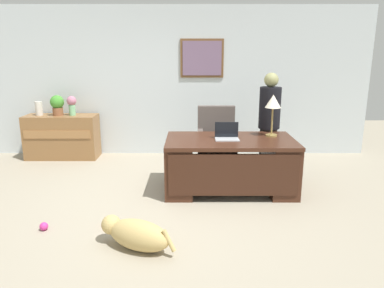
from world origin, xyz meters
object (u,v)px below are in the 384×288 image
object	(u,v)px
dog_lying	(137,234)
desk_lamp	(275,104)
armchair	(218,143)
laptop	(228,135)
dog_toy_bone	(107,224)
dog_toy_ball	(45,226)
vase_with_flowers	(73,104)
person_standing	(270,125)
potted_plant	(59,104)
vase_empty	(41,108)
credenza	(64,137)
desk	(231,163)

from	to	relation	value
dog_lying	desk_lamp	world-z (taller)	desk_lamp
armchair	dog_lying	xyz separation A→B (m)	(-0.94, -2.43, -0.32)
laptop	dog_toy_bone	bearing A→B (deg)	-141.96
dog_toy_bone	dog_toy_ball	bearing A→B (deg)	-172.94
vase_with_flowers	dog_toy_ball	size ratio (longest dim) A/B	3.81
desk_lamp	person_standing	bearing A→B (deg)	83.28
armchair	potted_plant	bearing A→B (deg)	164.78
laptop	vase_empty	distance (m)	3.60
credenza	vase_empty	distance (m)	0.64
dog_lying	vase_empty	distance (m)	3.94
armchair	person_standing	world-z (taller)	person_standing
desk	dog_toy_ball	size ratio (longest dim) A/B	19.31
vase_empty	dog_toy_ball	size ratio (longest dim) A/B	2.73
desk	potted_plant	size ratio (longest dim) A/B	4.87
laptop	vase_with_flowers	world-z (taller)	vase_with_flowers
desk_lamp	vase_with_flowers	distance (m)	3.57
credenza	potted_plant	xyz separation A→B (m)	(-0.04, 0.00, 0.59)
credenza	desk	bearing A→B (deg)	-29.62
vase_empty	dog_toy_ball	xyz separation A→B (m)	(1.12, -2.82, -0.87)
dog_lying	laptop	world-z (taller)	laptop
potted_plant	desk_lamp	bearing A→B (deg)	-22.18
armchair	potted_plant	size ratio (longest dim) A/B	2.90
credenza	vase_with_flowers	world-z (taller)	vase_with_flowers
laptop	dog_toy_ball	bearing A→B (deg)	-150.08
desk_lamp	potted_plant	distance (m)	3.81
vase_empty	potted_plant	size ratio (longest dim) A/B	0.69
credenza	dog_toy_bone	size ratio (longest dim) A/B	6.58
desk	dog_toy_bone	distance (m)	1.88
person_standing	desk_lamp	size ratio (longest dim) A/B	2.73
laptop	potted_plant	size ratio (longest dim) A/B	0.89
dog_toy_bone	potted_plant	bearing A→B (deg)	117.78
potted_plant	dog_lying	bearing A→B (deg)	-59.90
desk	armchair	size ratio (longest dim) A/B	1.68
laptop	vase_empty	size ratio (longest dim) A/B	1.29
person_standing	potted_plant	size ratio (longest dim) A/B	4.43
person_standing	vase_with_flowers	world-z (taller)	person_standing
desk	vase_with_flowers	xyz separation A→B (m)	(-2.67, 1.64, 0.59)
dog_toy_bone	credenza	bearing A→B (deg)	117.17
dog_lying	dog_toy_bone	bearing A→B (deg)	131.96
dog_lying	desk_lamp	xyz separation A→B (m)	(1.67, 1.76, 1.04)
armchair	laptop	distance (m)	0.92
credenza	laptop	distance (m)	3.29
desk_lamp	dog_toy_bone	distance (m)	2.72
dog_lying	vase_empty	xyz separation A→B (m)	(-2.19, 3.19, 0.76)
armchair	potted_plant	xyz separation A→B (m)	(-2.79, 0.76, 0.51)
credenza	person_standing	xyz separation A→B (m)	(3.53, -1.01, 0.42)
person_standing	vase_empty	size ratio (longest dim) A/B	6.44
person_standing	dog_toy_bone	xyz separation A→B (m)	(-2.13, -1.72, -0.79)
armchair	vase_empty	world-z (taller)	armchair
desk	credenza	world-z (taller)	credenza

